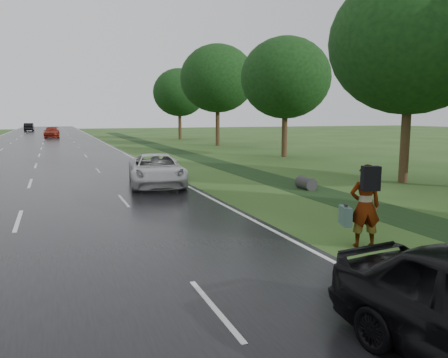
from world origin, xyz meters
TOP-DOWN VIEW (x-y plane):
  - road at (0.00, 45.00)m, footprint 14.00×180.00m
  - edge_stripe_east at (6.75, 45.00)m, footprint 0.12×180.00m
  - center_line at (0.00, 45.00)m, footprint 0.12×180.00m
  - drainage_ditch at (11.50, 18.71)m, footprint 2.20×120.00m
  - tree_east_b at (17.00, 10.00)m, footprint 7.60×7.60m
  - tree_east_c at (18.20, 24.00)m, footprint 7.00×7.00m
  - tree_east_d at (17.80, 38.00)m, footprint 8.00×8.00m
  - tree_east_f at (17.50, 52.00)m, footprint 7.20×7.20m
  - pedestrian at (8.17, 2.04)m, footprint 1.01×1.04m
  - white_pickup at (5.50, 13.24)m, footprint 3.09×5.49m
  - far_car_red at (1.00, 63.37)m, footprint 2.31×5.34m
  - far_car_dark at (-3.41, 93.67)m, footprint 1.87×5.10m

SIDE VIEW (x-z plane):
  - road at x=0.00m, z-range 0.00..0.04m
  - drainage_ditch at x=11.50m, z-range -0.24..0.32m
  - edge_stripe_east at x=6.75m, z-range 0.04..0.05m
  - center_line at x=0.00m, z-range 0.04..0.05m
  - white_pickup at x=5.50m, z-range 0.04..1.49m
  - far_car_red at x=1.00m, z-range 0.04..1.57m
  - far_car_dark at x=-3.41m, z-range 0.04..1.71m
  - pedestrian at x=8.17m, z-range 0.03..2.10m
  - tree_east_c at x=18.20m, z-range 1.49..10.78m
  - tree_east_f at x=17.50m, z-range 1.56..11.18m
  - tree_east_b at x=17.00m, z-range 1.63..11.74m
  - tree_east_d at x=17.80m, z-range 1.77..12.53m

